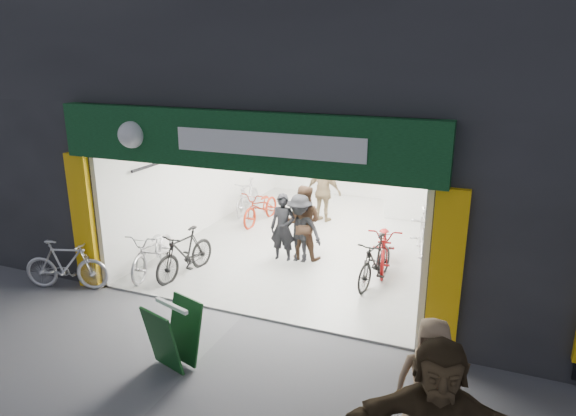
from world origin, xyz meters
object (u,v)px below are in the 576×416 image
Objects in this scene: bike_right_front at (375,261)px; parked_bike at (66,265)px; pedestrian_near at (429,383)px; sandwich_board at (173,334)px; bike_left_front at (153,251)px.

parked_bike is (-5.36, -2.39, 0.01)m from bike_right_front.
bike_right_front is 4.21m from pedestrian_near.
pedestrian_near is (6.86, -1.53, 0.29)m from parked_bike.
bike_right_front is 1.02× the size of pedestrian_near.
pedestrian_near is 1.63× the size of sandwich_board.
bike_left_front is at bearing 144.73° from pedestrian_near.
sandwich_board is at bearing -60.07° from bike_left_front.
bike_left_front is at bearing 148.26° from sandwich_board.
parked_bike reaches higher than bike_right_front.
pedestrian_near is 3.54m from sandwich_board.
sandwich_board reaches higher than bike_right_front.
bike_left_front is 1.88× the size of sandwich_board.
parked_bike is 1.04× the size of pedestrian_near.
bike_left_front is 1.15× the size of pedestrian_near.
sandwich_board is at bearing -129.69° from parked_bike.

